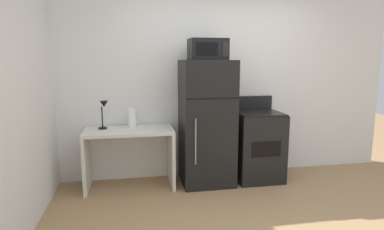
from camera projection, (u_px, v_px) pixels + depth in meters
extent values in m
cube|color=white|center=(218.00, 82.00, 4.52)|extent=(5.00, 0.10, 2.60)
cube|color=silver|center=(129.00, 131.00, 4.06)|extent=(1.10, 0.55, 0.04)
cube|color=silver|center=(86.00, 162.00, 4.03)|extent=(0.04, 0.55, 0.71)
cube|color=silver|center=(171.00, 157.00, 4.22)|extent=(0.04, 0.55, 0.71)
cylinder|color=black|center=(103.00, 128.00, 4.08)|extent=(0.11, 0.11, 0.02)
cylinder|color=black|center=(102.00, 117.00, 4.06)|extent=(0.02, 0.02, 0.26)
cone|color=black|center=(104.00, 104.00, 4.01)|extent=(0.10, 0.10, 0.08)
cylinder|color=white|center=(132.00, 118.00, 4.13)|extent=(0.11, 0.11, 0.24)
cube|color=black|center=(207.00, 123.00, 4.20)|extent=(0.66, 0.61, 1.60)
cube|color=black|center=(213.00, 99.00, 3.84)|extent=(0.64, 0.00, 0.01)
cylinder|color=gray|center=(196.00, 142.00, 3.88)|extent=(0.02, 0.02, 0.56)
cube|color=black|center=(208.00, 49.00, 4.02)|extent=(0.46, 0.34, 0.26)
cube|color=black|center=(207.00, 49.00, 3.85)|extent=(0.26, 0.01, 0.15)
cube|color=black|center=(226.00, 49.00, 3.89)|extent=(0.07, 0.01, 0.18)
cube|color=black|center=(257.00, 146.00, 4.39)|extent=(0.61, 0.60, 0.90)
cube|color=black|center=(258.00, 113.00, 4.31)|extent=(0.58, 0.58, 0.02)
cube|color=black|center=(251.00, 102.00, 4.57)|extent=(0.61, 0.04, 0.18)
cube|color=black|center=(266.00, 149.00, 4.09)|extent=(0.39, 0.01, 0.20)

